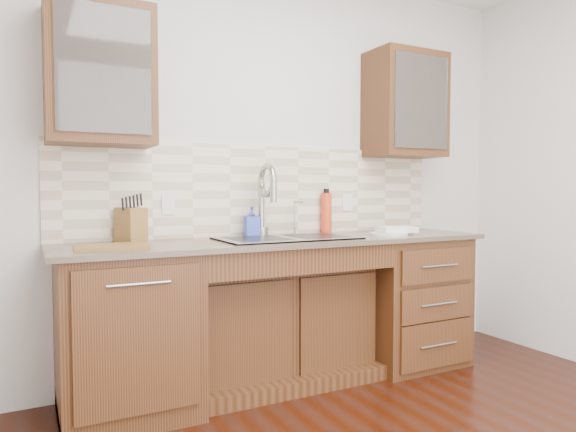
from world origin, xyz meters
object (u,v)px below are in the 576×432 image
soap_bottle (252,222)px  water_bottle (326,213)px  cutting_board (111,247)px  knife_block (131,225)px  plate (389,234)px

soap_bottle → water_bottle: water_bottle is taller
cutting_board → soap_bottle: bearing=17.2°
soap_bottle → knife_block: knife_block is taller
water_bottle → plate: bearing=-49.1°
soap_bottle → cutting_board: soap_bottle is taller
plate → knife_block: 1.65m
plate → knife_block: size_ratio=1.26×
soap_bottle → water_bottle: (0.58, 0.04, 0.04)m
cutting_board → knife_block: bearing=59.4°
knife_block → cutting_board: bearing=-140.6°
plate → cutting_board: bearing=179.6°
water_bottle → cutting_board: water_bottle is taller
plate → knife_block: (-1.63, 0.25, 0.09)m
soap_bottle → water_bottle: size_ratio=0.70×
plate → soap_bottle: bearing=161.5°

